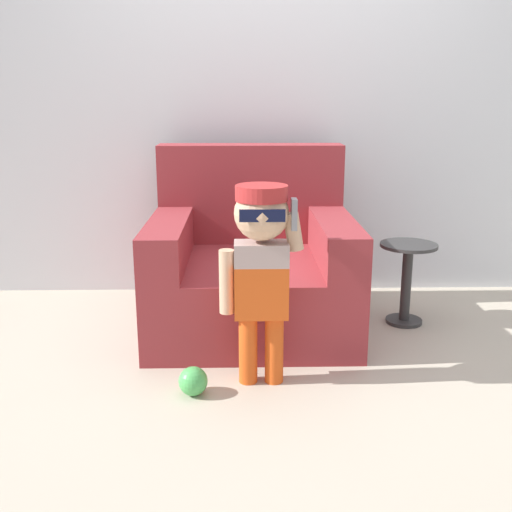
{
  "coord_description": "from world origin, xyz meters",
  "views": [
    {
      "loc": [
        -0.21,
        -2.97,
        1.25
      ],
      "look_at": [
        -0.15,
        -0.17,
        0.5
      ],
      "focal_mm": 42.0,
      "sensor_mm": 36.0,
      "label": 1
    }
  ],
  "objects_px": {
    "person_child": "(261,254)",
    "toy_ball": "(193,381)",
    "side_table": "(407,275)",
    "armchair": "(252,266)"
  },
  "relations": [
    {
      "from": "person_child",
      "to": "side_table",
      "type": "xyz_separation_m",
      "value": [
        0.84,
        0.71,
        -0.31
      ]
    },
    {
      "from": "person_child",
      "to": "side_table",
      "type": "relative_size",
      "value": 1.93
    },
    {
      "from": "armchair",
      "to": "toy_ball",
      "type": "distance_m",
      "value": 0.94
    },
    {
      "from": "armchair",
      "to": "toy_ball",
      "type": "bearing_deg",
      "value": -107.22
    },
    {
      "from": "side_table",
      "to": "toy_ball",
      "type": "distance_m",
      "value": 1.42
    },
    {
      "from": "person_child",
      "to": "side_table",
      "type": "bearing_deg",
      "value": 40.32
    },
    {
      "from": "person_child",
      "to": "toy_ball",
      "type": "distance_m",
      "value": 0.62
    },
    {
      "from": "armchair",
      "to": "person_child",
      "type": "distance_m",
      "value": 0.78
    },
    {
      "from": "person_child",
      "to": "toy_ball",
      "type": "height_order",
      "value": "person_child"
    },
    {
      "from": "side_table",
      "to": "toy_ball",
      "type": "xyz_separation_m",
      "value": [
        -1.13,
        -0.83,
        -0.22
      ]
    }
  ]
}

